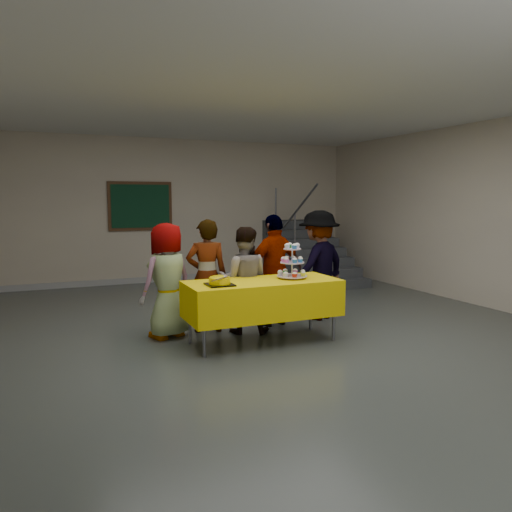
{
  "coord_description": "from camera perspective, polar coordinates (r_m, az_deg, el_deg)",
  "views": [
    {
      "loc": [
        -2.6,
        -5.42,
        1.77
      ],
      "look_at": [
        -0.15,
        0.26,
        1.05
      ],
      "focal_mm": 35.0,
      "sensor_mm": 36.0,
      "label": 1
    }
  ],
  "objects": [
    {
      "name": "noticeboard",
      "position": [
        10.55,
        -13.07,
        5.57
      ],
      "size": [
        1.3,
        0.05,
        1.0
      ],
      "color": "#472B16",
      "rests_on": "ground"
    },
    {
      "name": "bear_cake",
      "position": [
        5.76,
        -4.17,
        -2.79
      ],
      "size": [
        0.32,
        0.36,
        0.12
      ],
      "color": "black",
      "rests_on": "bake_table"
    },
    {
      "name": "schoolchild_c",
      "position": [
        6.54,
        -1.43,
        -2.77
      ],
      "size": [
        0.83,
        0.76,
        1.4
      ],
      "primitive_type": "imported",
      "rotation": [
        0.0,
        0.0,
        2.73
      ],
      "color": "slate",
      "rests_on": "ground"
    },
    {
      "name": "schoolchild_a",
      "position": [
        6.41,
        -10.1,
        -2.78
      ],
      "size": [
        0.84,
        0.71,
        1.46
      ],
      "primitive_type": "imported",
      "rotation": [
        0.0,
        0.0,
        3.55
      ],
      "color": "#5C5C65",
      "rests_on": "ground"
    },
    {
      "name": "bake_table",
      "position": [
        6.12,
        0.74,
        -4.8
      ],
      "size": [
        1.88,
        0.78,
        0.77
      ],
      "color": "#595960",
      "rests_on": "ground"
    },
    {
      "name": "schoolchild_b",
      "position": [
        6.61,
        -5.65,
        -2.27
      ],
      "size": [
        0.6,
        0.45,
        1.5
      ],
      "primitive_type": "imported",
      "rotation": [
        0.0,
        0.0,
        2.95
      ],
      "color": "slate",
      "rests_on": "ground"
    },
    {
      "name": "schoolchild_d",
      "position": [
        6.94,
        2.18,
        -1.61
      ],
      "size": [
        0.96,
        0.53,
        1.55
      ],
      "primitive_type": "imported",
      "rotation": [
        0.0,
        0.0,
        3.31
      ],
      "color": "slate",
      "rests_on": "ground"
    },
    {
      "name": "schoolchild_e",
      "position": [
        7.34,
        7.2,
        -1.03
      ],
      "size": [
        1.17,
        0.93,
        1.59
      ],
      "primitive_type": "imported",
      "rotation": [
        0.0,
        0.0,
        3.53
      ],
      "color": "slate",
      "rests_on": "ground"
    },
    {
      "name": "staircase",
      "position": [
        10.99,
        5.68,
        -0.06
      ],
      "size": [
        1.3,
        2.4,
        2.04
      ],
      "color": "#424447",
      "rests_on": "ground"
    },
    {
      "name": "cupcake_stand",
      "position": [
        6.24,
        4.15,
        -0.95
      ],
      "size": [
        0.38,
        0.38,
        0.44
      ],
      "color": "silver",
      "rests_on": "bake_table"
    },
    {
      "name": "room_shell",
      "position": [
        6.03,
        2.27,
        10.07
      ],
      "size": [
        10.0,
        10.04,
        3.02
      ],
      "color": "#4C514C",
      "rests_on": "ground"
    }
  ]
}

